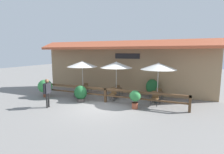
{
  "coord_description": "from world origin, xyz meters",
  "views": [
    {
      "loc": [
        4.76,
        -9.18,
        3.32
      ],
      "look_at": [
        0.34,
        1.38,
        1.67
      ],
      "focal_mm": 28.0,
      "sensor_mm": 36.0,
      "label": 1
    }
  ],
  "objects_px": {
    "patio_umbrella_near": "(82,64)",
    "chair_far_streetside": "(155,98)",
    "patio_umbrella_middle": "(116,65)",
    "chair_far_wallside": "(159,93)",
    "dining_table_far": "(157,94)",
    "dining_table_middle": "(116,90)",
    "chair_middle_wallside": "(118,89)",
    "potted_plant_corner_fern": "(81,93)",
    "chair_near_wallside": "(87,87)",
    "patio_umbrella_far": "(158,66)",
    "dining_table_near": "(83,88)",
    "potted_plant_small_flowering": "(152,87)",
    "chair_near_streetside": "(78,91)",
    "potted_plant_entrance_palm": "(135,98)",
    "pedestrian": "(47,89)",
    "potted_plant_broad_leaf": "(45,87)",
    "chair_middle_streetside": "(113,93)"
  },
  "relations": [
    {
      "from": "patio_umbrella_far",
      "to": "chair_far_wallside",
      "type": "relative_size",
      "value": 3.1
    },
    {
      "from": "chair_middle_streetside",
      "to": "dining_table_far",
      "type": "distance_m",
      "value": 2.97
    },
    {
      "from": "dining_table_near",
      "to": "dining_table_middle",
      "type": "xyz_separation_m",
      "value": [
        2.69,
        0.24,
        0.0
      ]
    },
    {
      "from": "chair_middle_streetside",
      "to": "potted_plant_broad_leaf",
      "type": "relative_size",
      "value": 0.66
    },
    {
      "from": "potted_plant_broad_leaf",
      "to": "potted_plant_entrance_palm",
      "type": "xyz_separation_m",
      "value": [
        6.85,
        -0.07,
        -0.11
      ]
    },
    {
      "from": "dining_table_near",
      "to": "patio_umbrella_middle",
      "type": "height_order",
      "value": "patio_umbrella_middle"
    },
    {
      "from": "patio_umbrella_middle",
      "to": "chair_middle_streetside",
      "type": "xyz_separation_m",
      "value": [
        0.04,
        -0.69,
        -1.93
      ]
    },
    {
      "from": "potted_plant_entrance_palm",
      "to": "pedestrian",
      "type": "bearing_deg",
      "value": -159.58
    },
    {
      "from": "chair_middle_streetside",
      "to": "patio_umbrella_far",
      "type": "relative_size",
      "value": 0.32
    },
    {
      "from": "dining_table_far",
      "to": "potted_plant_small_flowering",
      "type": "xyz_separation_m",
      "value": [
        -0.56,
        1.26,
        0.18
      ]
    },
    {
      "from": "potted_plant_small_flowering",
      "to": "chair_middle_streetside",
      "type": "bearing_deg",
      "value": -142.64
    },
    {
      "from": "chair_middle_wallside",
      "to": "potted_plant_broad_leaf",
      "type": "xyz_separation_m",
      "value": [
        -4.83,
        -2.54,
        0.3
      ]
    },
    {
      "from": "chair_far_streetside",
      "to": "potted_plant_broad_leaf",
      "type": "xyz_separation_m",
      "value": [
        -7.84,
        -1.02,
        0.3
      ]
    },
    {
      "from": "patio_umbrella_middle",
      "to": "chair_far_wallside",
      "type": "distance_m",
      "value": 3.61
    },
    {
      "from": "dining_table_far",
      "to": "dining_table_middle",
      "type": "bearing_deg",
      "value": 177.08
    },
    {
      "from": "chair_far_wallside",
      "to": "pedestrian",
      "type": "height_order",
      "value": "pedestrian"
    },
    {
      "from": "chair_near_streetside",
      "to": "chair_far_streetside",
      "type": "bearing_deg",
      "value": 0.17
    },
    {
      "from": "chair_far_wallside",
      "to": "potted_plant_small_flowering",
      "type": "xyz_separation_m",
      "value": [
        -0.61,
        0.58,
        0.27
      ]
    },
    {
      "from": "patio_umbrella_near",
      "to": "potted_plant_entrance_palm",
      "type": "relative_size",
      "value": 2.43
    },
    {
      "from": "dining_table_middle",
      "to": "chair_far_streetside",
      "type": "xyz_separation_m",
      "value": [
        2.92,
        -0.83,
        -0.09
      ]
    },
    {
      "from": "pedestrian",
      "to": "potted_plant_broad_leaf",
      "type": "bearing_deg",
      "value": 39.66
    },
    {
      "from": "chair_middle_wallside",
      "to": "chair_near_wallside",
      "type": "bearing_deg",
      "value": 16.98
    },
    {
      "from": "dining_table_middle",
      "to": "pedestrian",
      "type": "height_order",
      "value": "pedestrian"
    },
    {
      "from": "chair_near_wallside",
      "to": "chair_middle_wallside",
      "type": "relative_size",
      "value": 1.0
    },
    {
      "from": "dining_table_near",
      "to": "chair_near_streetside",
      "type": "xyz_separation_m",
      "value": [
        -0.0,
        -0.65,
        -0.09
      ]
    },
    {
      "from": "chair_near_wallside",
      "to": "patio_umbrella_near",
      "type": "bearing_deg",
      "value": 99.86
    },
    {
      "from": "chair_middle_streetside",
      "to": "dining_table_middle",
      "type": "bearing_deg",
      "value": 98.18
    },
    {
      "from": "dining_table_near",
      "to": "chair_far_streetside",
      "type": "height_order",
      "value": "chair_far_streetside"
    },
    {
      "from": "patio_umbrella_far",
      "to": "chair_far_streetside",
      "type": "distance_m",
      "value": 2.04
    },
    {
      "from": "patio_umbrella_near",
      "to": "chair_far_streetside",
      "type": "xyz_separation_m",
      "value": [
        5.6,
        -0.59,
        -1.93
      ]
    },
    {
      "from": "chair_middle_wallside",
      "to": "chair_far_wallside",
      "type": "distance_m",
      "value": 3.1
    },
    {
      "from": "chair_near_streetside",
      "to": "potted_plant_corner_fern",
      "type": "bearing_deg",
      "value": -49.95
    },
    {
      "from": "chair_near_wallside",
      "to": "patio_umbrella_far",
      "type": "bearing_deg",
      "value": -175.12
    },
    {
      "from": "chair_near_wallside",
      "to": "chair_middle_wallside",
      "type": "height_order",
      "value": "same"
    },
    {
      "from": "dining_table_near",
      "to": "pedestrian",
      "type": "xyz_separation_m",
      "value": [
        -0.26,
        -3.49,
        0.55
      ]
    },
    {
      "from": "dining_table_far",
      "to": "potted_plant_broad_leaf",
      "type": "bearing_deg",
      "value": -167.84
    },
    {
      "from": "dining_table_near",
      "to": "patio_umbrella_middle",
      "type": "relative_size",
      "value": 0.31
    },
    {
      "from": "chair_near_streetside",
      "to": "potted_plant_entrance_palm",
      "type": "relative_size",
      "value": 0.79
    },
    {
      "from": "dining_table_middle",
      "to": "chair_near_wallside",
      "type": "bearing_deg",
      "value": 171.31
    },
    {
      "from": "patio_umbrella_middle",
      "to": "dining_table_far",
      "type": "height_order",
      "value": "patio_umbrella_middle"
    },
    {
      "from": "chair_middle_wallside",
      "to": "potted_plant_corner_fern",
      "type": "height_order",
      "value": "potted_plant_corner_fern"
    },
    {
      "from": "dining_table_far",
      "to": "pedestrian",
      "type": "distance_m",
      "value": 6.94
    },
    {
      "from": "patio_umbrella_near",
      "to": "dining_table_far",
      "type": "xyz_separation_m",
      "value": [
        5.65,
        0.09,
        -1.84
      ]
    },
    {
      "from": "patio_umbrella_near",
      "to": "chair_far_wallside",
      "type": "height_order",
      "value": "patio_umbrella_near"
    },
    {
      "from": "dining_table_middle",
      "to": "dining_table_far",
      "type": "height_order",
      "value": "same"
    },
    {
      "from": "chair_far_streetside",
      "to": "potted_plant_small_flowering",
      "type": "distance_m",
      "value": 2.02
    },
    {
      "from": "patio_umbrella_near",
      "to": "dining_table_near",
      "type": "relative_size",
      "value": 3.2
    },
    {
      "from": "dining_table_middle",
      "to": "potted_plant_entrance_palm",
      "type": "bearing_deg",
      "value": -44.72
    },
    {
      "from": "chair_near_wallside",
      "to": "chair_middle_wallside",
      "type": "distance_m",
      "value": 2.61
    },
    {
      "from": "dining_table_near",
      "to": "dining_table_far",
      "type": "bearing_deg",
      "value": 0.92
    }
  ]
}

